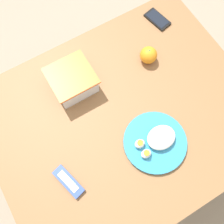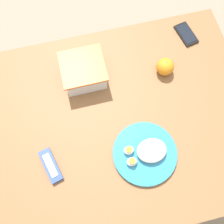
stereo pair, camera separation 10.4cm
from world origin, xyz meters
name	(u,v)px [view 2 (the right image)]	position (x,y,z in m)	size (l,w,h in m)	color
ground_plane	(119,153)	(0.00, 0.00, 0.00)	(10.00, 10.00, 0.00)	gray
table	(123,126)	(0.00, 0.00, 0.64)	(1.11, 0.90, 0.74)	brown
food_container	(84,72)	(-0.12, 0.23, 0.78)	(0.18, 0.18, 0.10)	white
orange_fruit	(165,67)	(0.23, 0.18, 0.78)	(0.08, 0.08, 0.08)	orange
rice_plate	(146,153)	(0.05, -0.16, 0.76)	(0.25, 0.25, 0.06)	teal
candy_bar	(51,166)	(-0.32, -0.12, 0.75)	(0.08, 0.14, 0.02)	#334C9E
cell_phone	(186,34)	(0.39, 0.34, 0.74)	(0.09, 0.13, 0.01)	black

